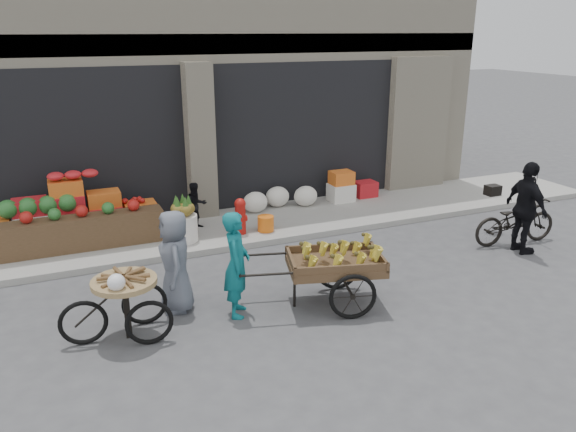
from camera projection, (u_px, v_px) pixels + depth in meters
name	position (u px, v px, depth m)	size (l,w,h in m)	color
ground	(301.00, 327.00, 7.70)	(80.00, 80.00, 0.00)	#424244
sidewalk	(216.00, 230.00, 11.25)	(18.00, 2.20, 0.12)	gray
building	(164.00, 51.00, 13.63)	(14.00, 6.45, 7.00)	beige
fruit_display	(80.00, 212.00, 10.37)	(3.10, 1.12, 1.24)	red
pineapple_bin	(184.00, 228.00, 10.44)	(0.52, 0.52, 0.50)	silver
fire_hydrant	(240.00, 215.00, 10.77)	(0.22, 0.22, 0.71)	#A5140F
orange_bucket	(266.00, 224.00, 10.99)	(0.32, 0.32, 0.30)	orange
right_bay_goods	(319.00, 191.00, 12.65)	(3.35, 0.60, 0.70)	silver
seated_person	(196.00, 206.00, 11.04)	(0.45, 0.35, 0.93)	black
banana_cart	(332.00, 260.00, 8.13)	(2.47, 1.49, 0.97)	brown
vendor_woman	(237.00, 264.00, 7.83)	(0.56, 0.37, 1.54)	#0D636B
tricycle_cart	(125.00, 298.00, 7.28)	(1.44, 0.89, 0.95)	#9E7F51
vendor_grey	(175.00, 261.00, 7.97)	(0.74, 0.48, 1.51)	slate
bicycle	(515.00, 221.00, 10.58)	(0.60, 1.72, 0.90)	black
cyclist	(526.00, 208.00, 10.03)	(0.99, 0.41, 1.69)	black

